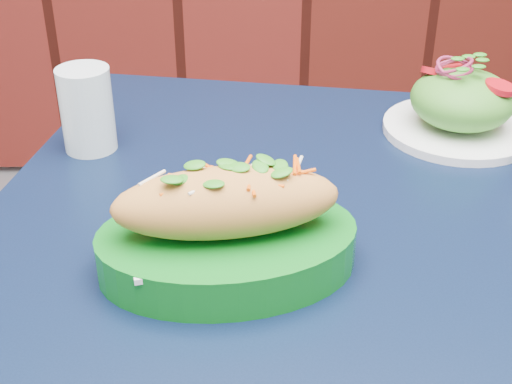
{
  "coord_description": "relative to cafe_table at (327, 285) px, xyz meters",
  "views": [
    {
      "loc": [
        -0.2,
        0.8,
        1.19
      ],
      "look_at": [
        -0.19,
        1.44,
        0.81
      ],
      "focal_mm": 50.0,
      "sensor_mm": 36.0,
      "label": 1
    }
  ],
  "objects": [
    {
      "name": "cafe_table",
      "position": [
        0.0,
        0.0,
        0.0
      ],
      "size": [
        0.94,
        0.94,
        0.75
      ],
      "rotation": [
        0.0,
        0.0,
        -0.19
      ],
      "color": "black",
      "rests_on": "ground"
    },
    {
      "name": "water_glass",
      "position": [
        -0.3,
        0.19,
        0.14
      ],
      "size": [
        0.07,
        0.07,
        0.11
      ],
      "primitive_type": "cylinder",
      "color": "silver",
      "rests_on": "cafe_table"
    },
    {
      "name": "banh_mi_basket",
      "position": [
        -0.11,
        -0.08,
        0.13
      ],
      "size": [
        0.28,
        0.2,
        0.12
      ],
      "rotation": [
        0.0,
        0.0,
        0.13
      ],
      "color": "#0B6B19",
      "rests_on": "cafe_table"
    },
    {
      "name": "salad_plate",
      "position": [
        0.2,
        0.23,
        0.13
      ],
      "size": [
        0.21,
        0.21,
        0.11
      ],
      "rotation": [
        0.0,
        0.0,
        -0.39
      ],
      "color": "white",
      "rests_on": "cafe_table"
    }
  ]
}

